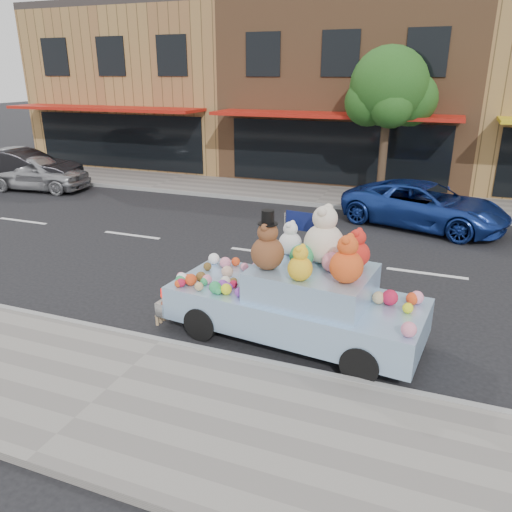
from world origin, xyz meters
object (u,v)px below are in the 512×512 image
at_px(car_blue, 425,205).
at_px(art_car, 297,294).
at_px(street_tree, 389,93).
at_px(car_silver, 37,172).
at_px(car_dark, 21,169).

bearing_deg(car_blue, art_car, -175.09).
xyz_separation_m(street_tree, art_car, (0.01, -10.46, -2.87)).
bearing_deg(art_car, street_tree, 96.24).
height_order(car_silver, car_blue, car_silver).
bearing_deg(car_dark, street_tree, -92.14).
relative_size(car_blue, car_dark, 1.01).
distance_m(car_dark, art_car, 15.60).
bearing_deg(car_dark, car_blue, -103.35).
bearing_deg(car_blue, car_dark, 107.32).
bearing_deg(car_dark, art_car, -133.17).
distance_m(street_tree, car_blue, 4.37).
height_order(car_blue, art_car, art_car).
distance_m(car_blue, car_dark, 15.24).
relative_size(street_tree, art_car, 1.12).
distance_m(car_blue, art_car, 7.95).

